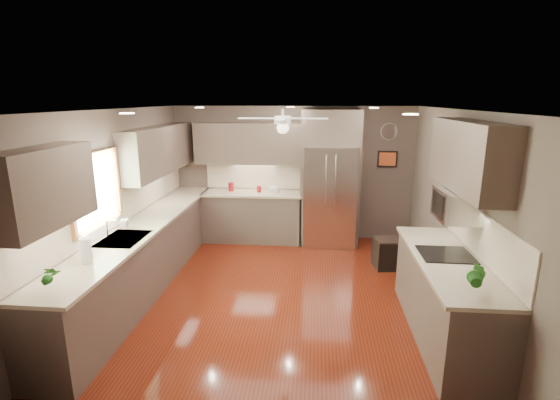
% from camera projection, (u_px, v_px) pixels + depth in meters
% --- Properties ---
extents(floor, '(5.00, 5.00, 0.00)m').
position_uv_depth(floor, '(281.00, 295.00, 5.59)').
color(floor, '#481309').
rests_on(floor, ground).
extents(ceiling, '(5.00, 5.00, 0.00)m').
position_uv_depth(ceiling, '(281.00, 110.00, 4.98)').
color(ceiling, white).
rests_on(ceiling, ground).
extents(wall_back, '(4.50, 0.00, 4.50)m').
position_uv_depth(wall_back, '(292.00, 173.00, 7.70)').
color(wall_back, brown).
rests_on(wall_back, ground).
extents(wall_front, '(4.50, 0.00, 4.50)m').
position_uv_depth(wall_front, '(250.00, 300.00, 2.87)').
color(wall_front, brown).
rests_on(wall_front, ground).
extents(wall_left, '(0.00, 5.00, 5.00)m').
position_uv_depth(wall_left, '(115.00, 204.00, 5.48)').
color(wall_left, brown).
rests_on(wall_left, ground).
extents(wall_right, '(0.00, 5.00, 5.00)m').
position_uv_depth(wall_right, '(459.00, 212.00, 5.09)').
color(wall_right, brown).
rests_on(wall_right, ground).
extents(canister_a, '(0.12, 0.12, 0.17)m').
position_uv_depth(canister_a, '(231.00, 187.00, 7.60)').
color(canister_a, maroon).
rests_on(canister_a, back_run).
extents(canister_d, '(0.08, 0.08, 0.12)m').
position_uv_depth(canister_d, '(259.00, 189.00, 7.51)').
color(canister_d, maroon).
rests_on(canister_d, back_run).
extents(soap_bottle, '(0.10, 0.11, 0.20)m').
position_uv_depth(soap_bottle, '(125.00, 222.00, 5.36)').
color(soap_bottle, white).
rests_on(soap_bottle, left_run).
extents(potted_plant_left, '(0.18, 0.15, 0.29)m').
position_uv_depth(potted_plant_left, '(48.00, 276.00, 3.65)').
color(potted_plant_left, '#20611B').
rests_on(potted_plant_left, left_run).
extents(potted_plant_right, '(0.21, 0.18, 0.32)m').
position_uv_depth(potted_plant_right, '(478.00, 277.00, 3.60)').
color(potted_plant_right, '#20611B').
rests_on(potted_plant_right, right_run).
extents(bowl, '(0.22, 0.22, 0.05)m').
position_uv_depth(bowl, '(274.00, 191.00, 7.48)').
color(bowl, beige).
rests_on(bowl, back_run).
extents(left_run, '(0.65, 4.70, 1.45)m').
position_uv_depth(left_run, '(146.00, 253.00, 5.79)').
color(left_run, '#51423B').
rests_on(left_run, ground).
extents(back_run, '(1.85, 0.65, 1.45)m').
position_uv_depth(back_run, '(253.00, 215.00, 7.66)').
color(back_run, '#51423B').
rests_on(back_run, ground).
extents(uppers, '(4.50, 4.70, 0.95)m').
position_uv_depth(uppers, '(234.00, 152.00, 5.88)').
color(uppers, '#51423B').
rests_on(uppers, wall_left).
extents(window, '(0.05, 1.12, 0.92)m').
position_uv_depth(window, '(96.00, 190.00, 4.92)').
color(window, '#BFF2B2').
rests_on(window, wall_left).
extents(sink, '(0.50, 0.70, 0.32)m').
position_uv_depth(sink, '(123.00, 241.00, 5.06)').
color(sink, silver).
rests_on(sink, left_run).
extents(refrigerator, '(1.06, 0.75, 2.45)m').
position_uv_depth(refrigerator, '(330.00, 181.00, 7.32)').
color(refrigerator, silver).
rests_on(refrigerator, ground).
extents(right_run, '(0.70, 2.20, 1.45)m').
position_uv_depth(right_run, '(446.00, 296.00, 4.53)').
color(right_run, '#51423B').
rests_on(right_run, ground).
extents(microwave, '(0.43, 0.55, 0.34)m').
position_uv_depth(microwave, '(457.00, 205.00, 4.52)').
color(microwave, silver).
rests_on(microwave, wall_right).
extents(ceiling_fan, '(1.18, 1.18, 0.32)m').
position_uv_depth(ceiling_fan, '(283.00, 122.00, 5.31)').
color(ceiling_fan, white).
rests_on(ceiling_fan, ceiling).
extents(recessed_lights, '(2.84, 3.14, 0.01)m').
position_uv_depth(recessed_lights, '(281.00, 109.00, 5.37)').
color(recessed_lights, white).
rests_on(recessed_lights, ceiling).
extents(wall_clock, '(0.30, 0.03, 0.30)m').
position_uv_depth(wall_clock, '(389.00, 132.00, 7.33)').
color(wall_clock, white).
rests_on(wall_clock, wall_back).
extents(framed_print, '(0.36, 0.03, 0.30)m').
position_uv_depth(framed_print, '(387.00, 159.00, 7.45)').
color(framed_print, black).
rests_on(framed_print, wall_back).
extents(stool, '(0.47, 0.47, 0.48)m').
position_uv_depth(stool, '(388.00, 253.00, 6.46)').
color(stool, black).
rests_on(stool, ground).
extents(paper_towel, '(0.12, 0.12, 0.29)m').
position_uv_depth(paper_towel, '(86.00, 250.00, 4.27)').
color(paper_towel, white).
rests_on(paper_towel, left_run).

